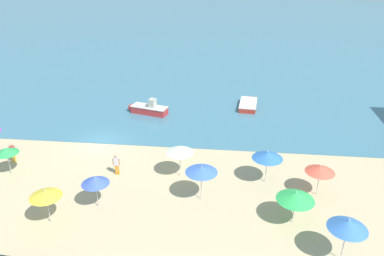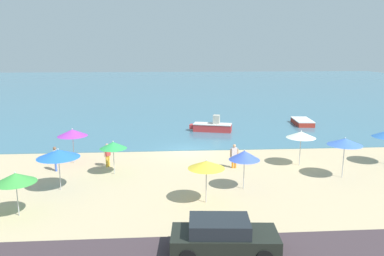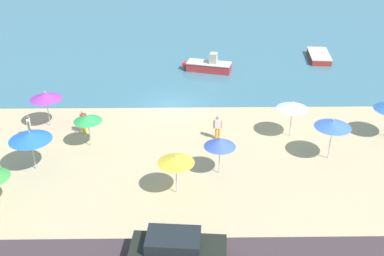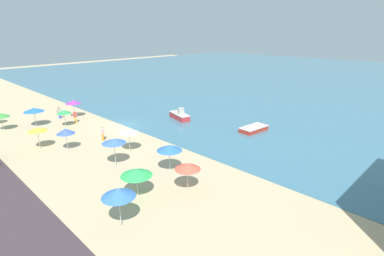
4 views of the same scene
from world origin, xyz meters
name	(u,v)px [view 4 (image 4 of 4)]	position (x,y,z in m)	size (l,w,h in m)	color
ground_plane	(124,126)	(0.00, 0.00, 0.00)	(160.00, 160.00, 0.00)	tan
sea	(311,78)	(0.00, 55.00, 0.03)	(150.00, 110.00, 0.05)	teal
beach_umbrella_0	(37,129)	(0.36, -10.33, 2.08)	(1.93, 1.93, 2.35)	#B2B2B7
beach_umbrella_1	(129,131)	(7.56, -4.29, 2.18)	(2.02, 2.02, 2.47)	#B2B2B7
beach_umbrella_2	(170,148)	(13.75, -4.40, 2.18)	(2.16, 2.16, 2.49)	#B2B2B7
beach_umbrella_3	(136,172)	(15.10, -8.75, 1.91)	(2.30, 2.30, 2.24)	#B2B2B7
beach_umbrella_5	(73,102)	(-8.25, -2.63, 2.19)	(2.08, 2.08, 2.50)	#B2B2B7
beach_umbrella_6	(66,131)	(2.74, -8.49, 2.00)	(1.78, 1.78, 2.34)	#B2B2B7
beach_umbrella_7	(34,110)	(-7.79, -7.90, 2.15)	(2.39, 2.39, 2.45)	#B2B2B7
beach_umbrella_8	(64,112)	(-5.08, -5.31, 1.92)	(1.74, 1.74, 2.21)	#B2B2B7
beach_umbrella_9	(188,166)	(17.13, -5.60, 2.01)	(1.96, 1.96, 2.32)	#B2B2B7
beach_umbrella_10	(118,193)	(17.30, -11.57, 2.35)	(2.08, 2.08, 2.69)	#B2B2B7
beach_umbrella_11	(1,115)	(-8.88, -11.27, 1.92)	(1.94, 1.94, 2.22)	#B2B2B7
beach_umbrella_12	(114,141)	(9.34, -7.01, 2.32)	(2.12, 2.12, 2.60)	#B2B2B7
bather_0	(59,112)	(-9.03, -4.39, 0.93)	(0.32, 0.55, 1.66)	#4569CB
bather_1	(102,133)	(2.88, -4.61, 0.93)	(0.57, 0.23, 1.66)	orange
bather_2	(75,116)	(-5.72, -3.69, 0.91)	(0.41, 0.45, 1.63)	gold
skiff_nearshore	(179,116)	(2.83, 6.95, 0.52)	(4.22, 2.24, 1.62)	#BB3031
skiff_offshore	(254,129)	(12.91, 9.75, 0.33)	(2.07, 4.10, 0.56)	#B52F22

